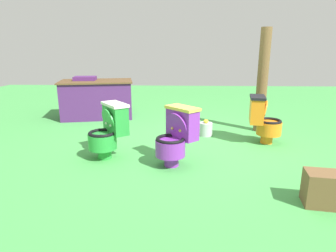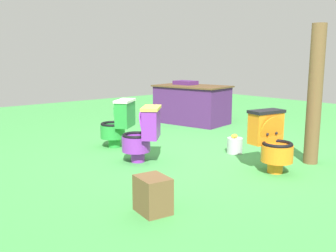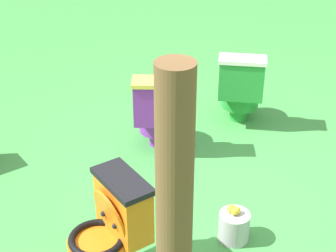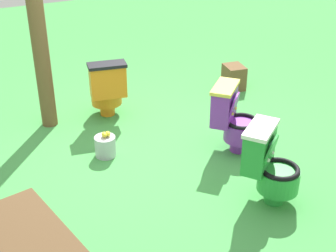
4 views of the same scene
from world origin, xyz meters
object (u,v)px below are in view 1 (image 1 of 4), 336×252
lemon_bucket (206,129)px  toilet_orange (263,119)px  toilet_green (109,130)px  vendor_table (97,99)px  small_crate (322,189)px  wooden_post (262,81)px  toilet_purple (176,136)px

lemon_bucket → toilet_orange: bearing=-22.2°
toilet_green → vendor_table: (-0.80, 2.30, 0.02)m
toilet_orange → small_crate: toilet_orange is taller
toilet_green → wooden_post: wooden_post is taller
toilet_orange → wooden_post: size_ratio=0.41×
toilet_green → wooden_post: (2.33, 1.39, 0.50)m
wooden_post → small_crate: wooden_post is taller
toilet_purple → vendor_table: (-1.69, 2.51, 0.02)m
toilet_purple → wooden_post: bearing=-85.7°
toilet_orange → vendor_table: (-3.01, 1.60, 0.02)m
toilet_purple → toilet_green: bearing=33.1°
vendor_table → wooden_post: 3.30m
vendor_table → toilet_orange: bearing=-27.9°
vendor_table → lemon_bucket: bearing=-30.0°
toilet_purple → lemon_bucket: bearing=-64.6°
wooden_post → small_crate: bearing=-91.8°
toilet_orange → wooden_post: wooden_post is taller
toilet_orange → wooden_post: 0.86m
wooden_post → vendor_table: bearing=163.9°
wooden_post → lemon_bucket: size_ratio=6.34×
toilet_green → lemon_bucket: toilet_green is taller
toilet_orange → small_crate: (0.05, -1.84, -0.21)m
small_crate → lemon_bucket: small_crate is taller
toilet_orange → toilet_purple: same height
toilet_orange → small_crate: bearing=12.0°
vendor_table → wooden_post: size_ratio=0.91×
vendor_table → lemon_bucket: (2.17, -1.26, -0.28)m
toilet_green → toilet_purple: 0.91m
toilet_green → lemon_bucket: size_ratio=2.63×
toilet_green → vendor_table: bearing=-17.9°
toilet_green → wooden_post: bearing=-96.3°
lemon_bucket → small_crate: bearing=-67.9°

